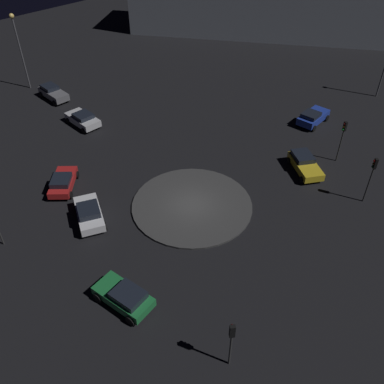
# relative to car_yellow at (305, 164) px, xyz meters

# --- Properties ---
(ground_plane) EXTENTS (116.12, 116.12, 0.00)m
(ground_plane) POSITION_rel_car_yellow_xyz_m (3.79, 10.70, -0.73)
(ground_plane) COLOR black
(roundabout_island) EXTENTS (9.93, 9.93, 0.17)m
(roundabout_island) POSITION_rel_car_yellow_xyz_m (3.79, 10.70, -0.65)
(roundabout_island) COLOR #383838
(roundabout_island) RESTS_ON ground_plane
(car_yellow) EXTENTS (4.45, 3.81, 1.39)m
(car_yellow) POSITION_rel_car_yellow_xyz_m (0.00, 0.00, 0.00)
(car_yellow) COLOR gold
(car_yellow) RESTS_ON ground_plane
(car_silver) EXTENTS (4.16, 2.15, 1.41)m
(car_silver) POSITION_rel_car_yellow_xyz_m (21.23, 9.58, 0.00)
(car_silver) COLOR silver
(car_silver) RESTS_ON ground_plane
(car_red) EXTENTS (4.06, 4.01, 1.34)m
(car_red) POSITION_rel_car_yellow_xyz_m (13.28, 16.91, -0.03)
(car_red) COLOR red
(car_red) RESTS_ON ground_plane
(car_white) EXTENTS (4.53, 3.41, 1.47)m
(car_white) POSITION_rel_car_yellow_xyz_m (8.24, 17.65, 0.04)
(car_white) COLOR white
(car_white) RESTS_ON ground_plane
(car_grey) EXTENTS (4.26, 1.97, 1.49)m
(car_grey) POSITION_rel_car_yellow_xyz_m (28.90, 8.58, 0.05)
(car_grey) COLOR slate
(car_grey) RESTS_ON ground_plane
(car_blue) EXTENTS (2.29, 4.14, 1.49)m
(car_blue) POSITION_rel_car_yellow_xyz_m (4.16, -7.91, 0.05)
(car_blue) COLOR #1E38A5
(car_blue) RESTS_ON ground_plane
(car_green) EXTENTS (4.18, 2.55, 1.43)m
(car_green) POSITION_rel_car_yellow_xyz_m (0.04, 20.56, 0.03)
(car_green) COLOR #1E7238
(car_green) RESTS_ON ground_plane
(traffic_light_southwest) EXTENTS (0.38, 0.39, 4.28)m
(traffic_light_southwest) POSITION_rel_car_yellow_xyz_m (-5.91, 0.20, 2.31)
(traffic_light_southwest) COLOR #2D2D2D
(traffic_light_southwest) RESTS_ON ground_plane
(traffic_light_northwest) EXTENTS (0.39, 0.37, 3.72)m
(traffic_light_northwest) POSITION_rel_car_yellow_xyz_m (-7.35, 18.90, 1.93)
(traffic_light_northwest) COLOR #2D2D2D
(traffic_light_northwest) RESTS_ON ground_plane
(traffic_light_south) EXTENTS (0.36, 0.39, 4.17)m
(traffic_light_south) POSITION_rel_car_yellow_xyz_m (-1.28, -3.50, 2.23)
(traffic_light_south) COLOR #2D2D2D
(traffic_light_south) RESTS_ON ground_plane
(streetlamp_east) EXTENTS (0.55, 0.55, 8.82)m
(streetlamp_east) POSITION_rel_car_yellow_xyz_m (33.63, 9.11, 5.13)
(streetlamp_east) COLOR #4C4C51
(streetlamp_east) RESTS_ON ground_plane
(store_building) EXTENTS (38.38, 30.87, 8.72)m
(store_building) POSITION_rel_car_yellow_xyz_m (26.74, -27.20, 3.63)
(store_building) COLOR #8C939E
(store_building) RESTS_ON ground_plane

